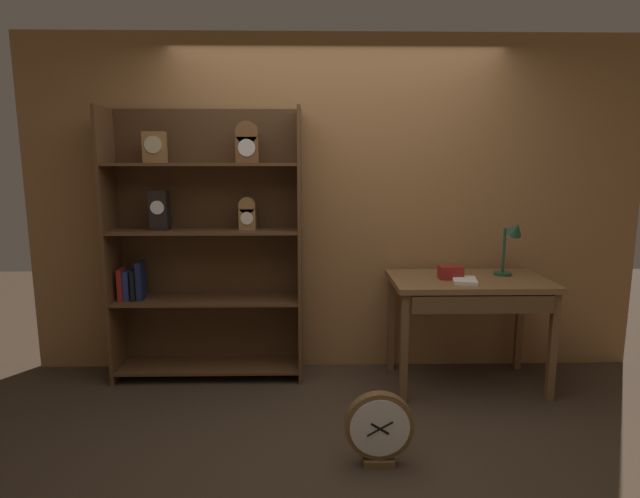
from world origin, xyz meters
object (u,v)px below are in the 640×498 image
at_px(workbench, 469,293).
at_px(bookshelf, 205,245).
at_px(desk_lamp, 512,240).
at_px(toolbox_small, 451,272).
at_px(round_clock_large, 379,428).
at_px(open_repair_manual, 465,280).

bearing_deg(workbench, bookshelf, 172.90).
relative_size(workbench, desk_lamp, 2.67).
bearing_deg(toolbox_small, round_clock_large, -122.53).
distance_m(desk_lamp, round_clock_large, 1.78).
bearing_deg(bookshelf, desk_lamp, -3.71).
bearing_deg(desk_lamp, toolbox_small, -169.55).
height_order(bookshelf, workbench, bookshelf).
bearing_deg(desk_lamp, workbench, -163.78).
relative_size(desk_lamp, toolbox_small, 2.53).
relative_size(workbench, round_clock_large, 2.69).
bearing_deg(bookshelf, toolbox_small, -7.38).
relative_size(bookshelf, toolbox_small, 12.22).
bearing_deg(workbench, desk_lamp, 16.22).
height_order(workbench, open_repair_manual, open_repair_manual).
height_order(workbench, toolbox_small, toolbox_small).
bearing_deg(round_clock_large, bookshelf, 133.18).
bearing_deg(toolbox_small, bookshelf, 172.62).
bearing_deg(desk_lamp, bookshelf, 176.29).
relative_size(toolbox_small, open_repair_manual, 0.76).
relative_size(desk_lamp, open_repair_manual, 1.92).
relative_size(bookshelf, desk_lamp, 4.83).
bearing_deg(open_repair_manual, round_clock_large, -117.23).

